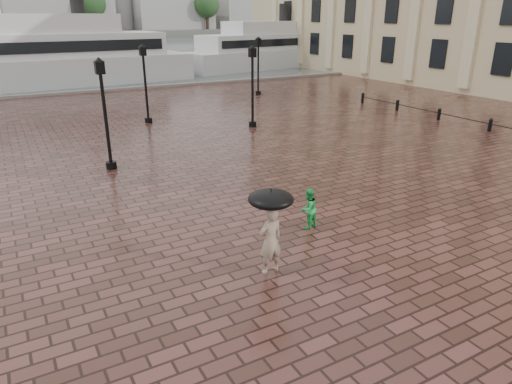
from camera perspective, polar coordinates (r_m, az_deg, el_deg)
ground at (r=14.47m, az=16.04°, el=-4.35°), size 300.00×300.00×0.00m
harbour_water at (r=101.65m, az=-24.63°, el=15.90°), size 240.00×240.00×0.00m
quay_edge at (r=42.55m, az=-16.16°, el=12.17°), size 80.00×0.60×0.30m
far_shore at (r=169.37m, az=-27.15°, el=17.24°), size 300.00×60.00×2.00m
distant_skyline at (r=169.21m, az=-9.87°, el=21.99°), size 102.50×22.00×33.00m
far_trees at (r=147.37m, az=-27.17°, el=20.30°), size 188.00×8.00×13.50m
bollard_row at (r=28.79m, az=27.23°, el=7.53°), size 0.22×21.22×0.73m
street_lamps at (r=28.04m, az=-12.63°, el=13.05°), size 21.44×14.44×4.40m
adult_pedestrian at (r=11.25m, az=1.81°, el=-6.11°), size 0.65×0.44×1.75m
child_pedestrian at (r=13.77m, az=6.55°, el=-2.09°), size 0.72×0.62×1.26m
ferry_near at (r=47.24m, az=-24.47°, el=15.12°), size 26.46×8.29×8.54m
ferry_far at (r=59.30m, az=1.38°, el=17.46°), size 23.45×9.88×7.48m
umbrella at (r=10.79m, az=1.88°, el=-0.90°), size 1.10×1.10×1.16m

